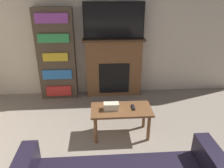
# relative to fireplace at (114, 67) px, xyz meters

# --- Properties ---
(wall_back) EXTENTS (6.16, 0.06, 2.70)m
(wall_back) POSITION_rel_fireplace_xyz_m (-0.23, 0.14, 0.76)
(wall_back) COLOR beige
(wall_back) RESTS_ON ground_plane
(fireplace) EXTENTS (1.21, 0.28, 1.18)m
(fireplace) POSITION_rel_fireplace_xyz_m (0.00, 0.00, 0.00)
(fireplace) COLOR brown
(fireplace) RESTS_ON ground_plane
(tv) EXTENTS (1.15, 0.03, 0.68)m
(tv) POSITION_rel_fireplace_xyz_m (-0.00, -0.02, 0.92)
(tv) COLOR black
(tv) RESTS_ON fireplace
(coffee_table) EXTENTS (0.89, 0.46, 0.45)m
(coffee_table) POSITION_rel_fireplace_xyz_m (0.00, -1.43, -0.22)
(coffee_table) COLOR brown
(coffee_table) RESTS_ON ground_plane
(tissue_box) EXTENTS (0.22, 0.12, 0.10)m
(tissue_box) POSITION_rel_fireplace_xyz_m (-0.15, -1.43, -0.09)
(tissue_box) COLOR beige
(tissue_box) RESTS_ON coffee_table
(remote_control) EXTENTS (0.04, 0.15, 0.02)m
(remote_control) POSITION_rel_fireplace_xyz_m (0.18, -1.42, -0.13)
(remote_control) COLOR black
(remote_control) RESTS_ON coffee_table
(bookshelf) EXTENTS (0.71, 0.29, 1.77)m
(bookshelf) POSITION_rel_fireplace_xyz_m (-1.12, -0.02, 0.29)
(bookshelf) COLOR #4C3D2D
(bookshelf) RESTS_ON ground_plane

